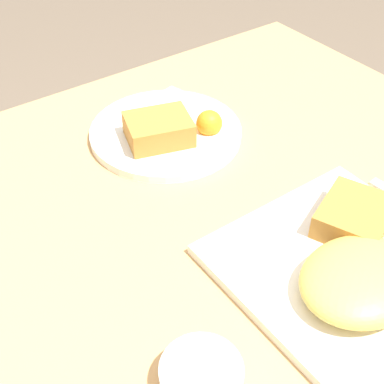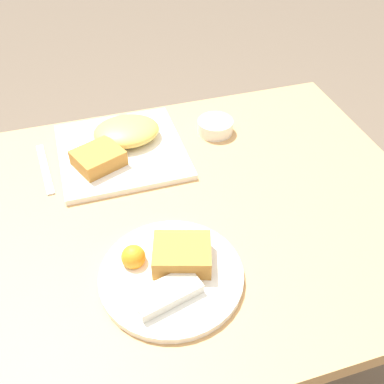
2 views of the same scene
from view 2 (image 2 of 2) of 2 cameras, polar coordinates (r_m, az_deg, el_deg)
name	(u,v)px [view 2 (image 2 of 2)]	position (r m, az deg, el deg)	size (l,w,h in m)	color
ground_plane	(182,378)	(1.55, -1.23, -22.53)	(8.00, 8.00, 0.00)	brown
dining_table	(178,240)	(0.99, -1.79, -6.14)	(1.04, 0.79, 0.75)	tan
plate_square_near	(121,144)	(1.07, -9.06, 6.01)	(0.29, 0.29, 0.06)	white
plate_oval_far	(171,271)	(0.80, -2.65, -9.99)	(0.25, 0.25, 0.05)	white
sauce_ramekin	(215,126)	(1.13, 2.97, 8.36)	(0.09, 0.09, 0.03)	white
butter_knife	(45,169)	(1.07, -18.16, 2.84)	(0.03, 0.18, 0.00)	silver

